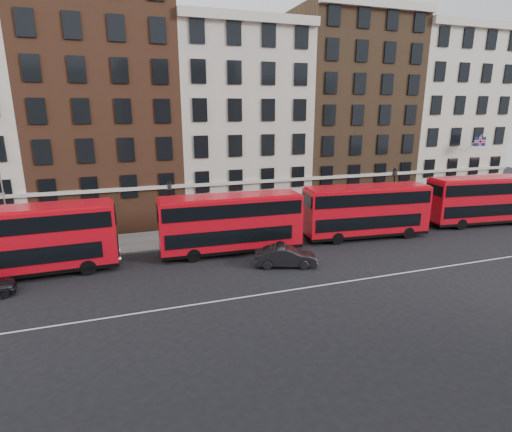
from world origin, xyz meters
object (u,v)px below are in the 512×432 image
object	(u,v)px
bus_c	(366,210)
car_front	(286,256)
bus_d	(483,199)
bus_a	(25,240)
bus_b	(231,222)
traffic_light	(482,193)

from	to	relation	value
bus_c	car_front	xyz separation A→B (m)	(-9.09, -3.91, -1.74)
bus_c	bus_d	distance (m)	13.15
bus_a	bus_d	xyz separation A→B (m)	(39.26, 0.00, -0.05)
bus_d	car_front	world-z (taller)	bus_d
bus_b	bus_a	bearing A→B (deg)	-177.89
bus_b	bus_c	size ratio (longest dim) A/B	0.99
bus_b	bus_c	bearing A→B (deg)	2.11
bus_a	traffic_light	world-z (taller)	bus_a
bus_b	bus_d	bearing A→B (deg)	2.11
bus_a	traffic_light	distance (m)	41.73
bus_c	bus_a	bearing A→B (deg)	-175.07
bus_b	bus_c	distance (m)	12.07
bus_a	car_front	world-z (taller)	bus_a
bus_a	bus_c	distance (m)	26.11
bus_d	traffic_light	distance (m)	3.41
car_front	bus_c	bearing A→B (deg)	-48.63
bus_c	traffic_light	xyz separation A→B (m)	(15.55, 2.42, -0.02)
bus_b	traffic_light	world-z (taller)	bus_b
bus_a	bus_b	world-z (taller)	bus_a
bus_a	traffic_light	bearing A→B (deg)	1.66
bus_a	bus_d	world-z (taller)	bus_a
bus_b	bus_d	size ratio (longest dim) A/B	0.98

